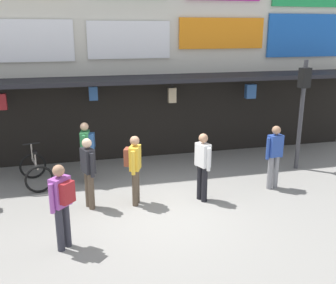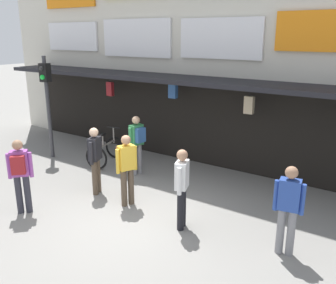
# 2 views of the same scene
# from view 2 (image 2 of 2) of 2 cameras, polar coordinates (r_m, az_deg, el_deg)

# --- Properties ---
(ground_plane) EXTENTS (80.00, 80.00, 0.00)m
(ground_plane) POSITION_cam_2_polar(r_m,az_deg,el_deg) (8.15, -5.93, -11.66)
(ground_plane) COLOR gray
(shopfront) EXTENTS (18.00, 2.60, 8.00)m
(shopfront) POSITION_cam_2_polar(r_m,az_deg,el_deg) (11.05, 9.62, 16.94)
(shopfront) COLOR beige
(shopfront) RESTS_ON ground
(traffic_light_near) EXTENTS (0.32, 0.35, 3.20)m
(traffic_light_near) POSITION_cam_2_polar(r_m,az_deg,el_deg) (11.99, -18.33, 7.54)
(traffic_light_near) COLOR #38383D
(traffic_light_near) RESTS_ON ground
(bicycle_parked) EXTENTS (0.95, 1.29, 1.05)m
(bicycle_parked) POSITION_cam_2_polar(r_m,az_deg,el_deg) (11.33, -9.54, -1.42)
(bicycle_parked) COLOR black
(bicycle_parked) RESTS_ON ground
(pedestrian_in_blue) EXTENTS (0.47, 0.47, 1.68)m
(pedestrian_in_blue) POSITION_cam_2_polar(r_m,az_deg,el_deg) (8.54, -21.95, -4.25)
(pedestrian_in_blue) COLOR #2D2D38
(pedestrian_in_blue) RESTS_ON ground
(pedestrian_in_green) EXTENTS (0.52, 0.28, 1.68)m
(pedestrian_in_green) POSITION_cam_2_polar(r_m,az_deg,el_deg) (6.82, 18.17, -9.41)
(pedestrian_in_green) COLOR gray
(pedestrian_in_green) RESTS_ON ground
(pedestrian_in_black) EXTENTS (0.44, 0.50, 1.68)m
(pedestrian_in_black) POSITION_cam_2_polar(r_m,az_deg,el_deg) (8.37, -6.50, -3.51)
(pedestrian_in_black) COLOR brown
(pedestrian_in_black) RESTS_ON ground
(pedestrian_in_red) EXTENTS (0.33, 0.51, 1.68)m
(pedestrian_in_red) POSITION_cam_2_polar(r_m,az_deg,el_deg) (7.35, 2.16, -6.65)
(pedestrian_in_red) COLOR black
(pedestrian_in_red) RESTS_ON ground
(pedestrian_in_purple) EXTENTS (0.34, 0.50, 1.68)m
(pedestrian_in_purple) POSITION_cam_2_polar(r_m,az_deg,el_deg) (9.11, -11.23, -2.30)
(pedestrian_in_purple) COLOR brown
(pedestrian_in_purple) RESTS_ON ground
(pedestrian_in_white) EXTENTS (0.40, 0.52, 1.68)m
(pedestrian_in_white) POSITION_cam_2_polar(r_m,az_deg,el_deg) (10.18, -4.83, 0.17)
(pedestrian_in_white) COLOR gray
(pedestrian_in_white) RESTS_ON ground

